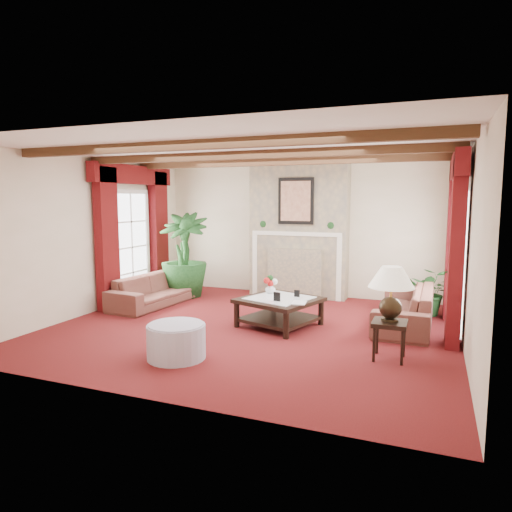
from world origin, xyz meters
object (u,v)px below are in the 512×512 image
at_px(sofa_right, 405,300).
at_px(side_table, 389,340).
at_px(sofa_left, 155,285).
at_px(potted_palm, 184,273).
at_px(coffee_table, 279,312).
at_px(ottoman, 176,341).

relative_size(sofa_right, side_table, 4.26).
relative_size(sofa_left, potted_palm, 1.03).
bearing_deg(potted_palm, coffee_table, -28.95).
relative_size(sofa_left, sofa_right, 0.95).
height_order(sofa_left, side_table, sofa_left).
relative_size(side_table, ottoman, 0.66).
bearing_deg(sofa_right, potted_palm, -97.53).
xyz_separation_m(sofa_right, ottoman, (-2.57, -2.62, -0.19)).
height_order(potted_palm, side_table, potted_palm).
bearing_deg(sofa_right, coffee_table, -66.93).
xyz_separation_m(sofa_right, side_table, (-0.08, -1.68, -0.16)).
xyz_separation_m(sofa_left, ottoman, (1.91, -2.38, -0.16)).
height_order(sofa_left, potted_palm, potted_palm).
relative_size(coffee_table, side_table, 2.24).
height_order(sofa_left, sofa_right, sofa_right).
bearing_deg(ottoman, side_table, 20.55).
distance_m(sofa_left, potted_palm, 0.89).
bearing_deg(side_table, sofa_left, 161.85).
xyz_separation_m(potted_palm, coffee_table, (2.51, -1.39, -0.26)).
bearing_deg(sofa_left, sofa_right, -82.12).
relative_size(sofa_left, side_table, 4.05).
bearing_deg(ottoman, coffee_table, 68.43).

